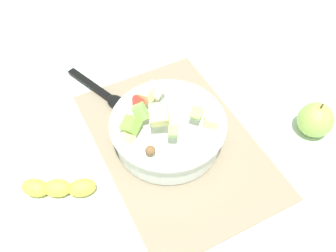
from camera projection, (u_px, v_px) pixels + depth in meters
ground_plane at (176, 144)px, 0.83m from camera, size 2.40×2.40×0.00m
placemat at (176, 143)px, 0.83m from camera, size 0.47×0.32×0.01m
salad_bowl at (168, 129)px, 0.80m from camera, size 0.25×0.25×0.14m
serving_spoon at (106, 95)px, 0.91m from camera, size 0.19×0.10×0.01m
whole_apple at (315, 120)px, 0.83m from camera, size 0.08×0.08×0.09m
banana_whole at (59, 188)px, 0.74m from camera, size 0.10×0.15×0.04m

